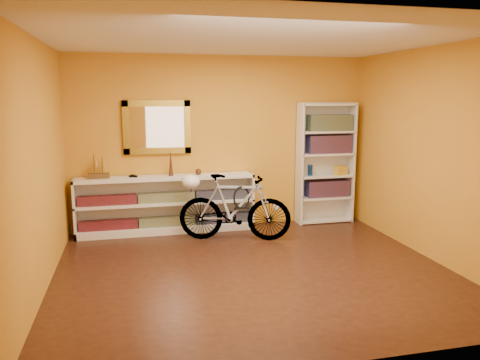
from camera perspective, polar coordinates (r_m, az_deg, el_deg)
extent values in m
cube|color=black|center=(5.52, 1.69, -11.07)|extent=(4.50, 4.00, 0.01)
cube|color=silver|center=(5.18, 1.85, 16.91)|extent=(4.50, 4.00, 0.01)
cube|color=#C27F1D|center=(7.14, -2.40, 4.58)|extent=(4.50, 0.01, 2.60)
cube|color=#C27F1D|center=(5.11, -23.51, 1.48)|extent=(0.01, 4.00, 2.60)
cube|color=#C27F1D|center=(6.17, 22.47, 2.92)|extent=(0.01, 4.00, 2.60)
cube|color=#7F6217|center=(6.96, -10.10, 6.36)|extent=(0.98, 0.06, 0.78)
cube|color=silver|center=(7.51, 4.46, -3.28)|extent=(0.09, 0.02, 0.09)
cube|color=black|center=(7.03, -8.88, -5.00)|extent=(2.50, 0.13, 0.14)
cube|color=navy|center=(6.94, -8.96, -2.09)|extent=(2.50, 0.13, 0.14)
imported|color=black|center=(6.88, -12.90, 0.35)|extent=(0.00, 0.00, 0.00)
cone|color=#4F2C1B|center=(6.88, -8.45, 2.10)|extent=(0.07, 0.07, 0.38)
sphere|color=#4F2C1B|center=(6.94, -5.10, 1.01)|extent=(0.09, 0.09, 0.09)
cube|color=maroon|center=(7.60, 10.62, -1.00)|extent=(0.70, 0.22, 0.26)
cube|color=maroon|center=(7.49, 10.80, 4.33)|extent=(0.70, 0.22, 0.28)
cube|color=#194759|center=(7.47, 10.88, 6.89)|extent=(0.70, 0.22, 0.25)
cylinder|color=#16419C|center=(7.41, 8.56, 1.18)|extent=(0.08, 0.08, 0.17)
cube|color=maroon|center=(7.40, 9.00, 6.59)|extent=(0.14, 0.14, 0.17)
cube|color=gold|center=(7.59, 12.19, 1.17)|extent=(0.21, 0.16, 0.14)
imported|color=silver|center=(6.51, -0.64, -3.37)|extent=(0.85, 1.65, 0.94)
ellipsoid|color=white|center=(6.51, -6.02, -0.21)|extent=(0.26, 0.24, 0.19)
torus|color=black|center=(6.47, 0.19, -2.17)|extent=(0.24, 0.03, 0.24)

